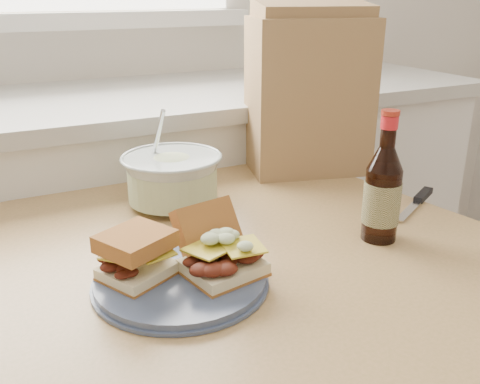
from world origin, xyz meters
name	(u,v)px	position (x,y,z in m)	size (l,w,h in m)	color
cabinet_run	(83,256)	(0.00, 1.70, 0.47)	(2.50, 0.64, 0.94)	white
dining_table	(228,310)	(0.13, 0.97, 0.67)	(1.09, 1.09, 0.79)	tan
plate	(181,280)	(0.02, 0.91, 0.80)	(0.26, 0.26, 0.02)	#414E69
sandwich_left	(136,255)	(-0.04, 0.94, 0.84)	(0.13, 0.12, 0.07)	beige
sandwich_right	(218,249)	(0.08, 0.91, 0.84)	(0.13, 0.17, 0.09)	beige
coleslaw_bowl	(173,181)	(0.12, 1.22, 0.84)	(0.21, 0.21, 0.21)	#B1BEBA
beer_bottle	(382,193)	(0.40, 0.90, 0.88)	(0.07, 0.07, 0.24)	black
knife	(420,199)	(0.60, 1.00, 0.79)	(0.18, 0.11, 0.01)	silver
paper_bag	(308,96)	(0.50, 1.30, 0.97)	(0.28, 0.18, 0.36)	#AB7E53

